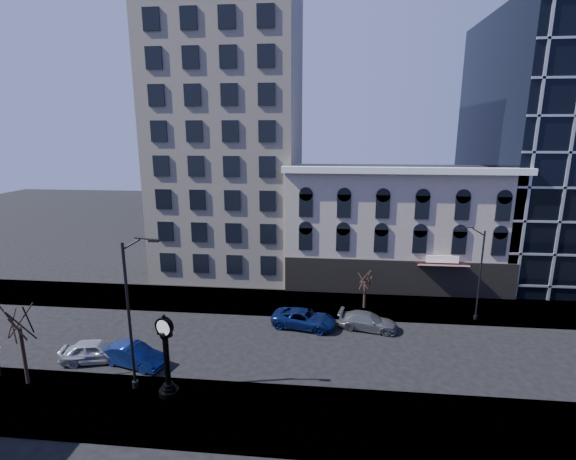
# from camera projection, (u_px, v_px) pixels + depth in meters

# --- Properties ---
(ground) EXTENTS (160.00, 160.00, 0.00)m
(ground) POSITION_uv_depth(u_px,v_px,m) (256.00, 345.00, 31.40)
(ground) COLOR black
(ground) RESTS_ON ground
(sidewalk_far) EXTENTS (160.00, 6.00, 0.12)m
(sidewalk_far) POSITION_uv_depth(u_px,v_px,m) (271.00, 302.00, 39.13)
(sidewalk_far) COLOR #99978B
(sidewalk_far) RESTS_ON ground
(sidewalk_near) EXTENTS (160.00, 6.00, 0.12)m
(sidewalk_near) POSITION_uv_depth(u_px,v_px,m) (231.00, 413.00, 23.64)
(sidewalk_near) COLOR #99978B
(sidewalk_near) RESTS_ON ground
(cream_tower) EXTENTS (15.90, 15.40, 42.50)m
(cream_tower) POSITION_uv_depth(u_px,v_px,m) (229.00, 97.00, 45.86)
(cream_tower) COLOR beige
(cream_tower) RESTS_ON ground
(victorian_row) EXTENTS (22.60, 11.19, 12.50)m
(victorian_row) POSITION_uv_depth(u_px,v_px,m) (393.00, 225.00, 44.22)
(victorian_row) COLOR #B0A091
(victorian_row) RESTS_ON ground
(street_clock) EXTENTS (1.18, 1.18, 5.22)m
(street_clock) POSITION_uv_depth(u_px,v_px,m) (167.00, 359.00, 24.74)
(street_clock) COLOR black
(street_clock) RESTS_ON sidewalk_near
(street_lamp_near) EXTENTS (2.56, 0.39, 9.89)m
(street_lamp_near) POSITION_uv_depth(u_px,v_px,m) (137.00, 274.00, 24.18)
(street_lamp_near) COLOR black
(street_lamp_near) RESTS_ON sidewalk_near
(street_lamp_far) EXTENTS (2.11, 0.33, 8.16)m
(street_lamp_far) POSITION_uv_depth(u_px,v_px,m) (475.00, 249.00, 34.08)
(street_lamp_far) COLOR black
(street_lamp_far) RESTS_ON sidewalk_far
(bare_tree_near) EXTENTS (3.57, 3.57, 6.13)m
(bare_tree_near) POSITION_uv_depth(u_px,v_px,m) (17.00, 315.00, 25.34)
(bare_tree_near) COLOR #301F18
(bare_tree_near) RESTS_ON sidewalk_near
(bare_tree_far) EXTENTS (2.33, 2.33, 3.99)m
(bare_tree_far) POSITION_uv_depth(u_px,v_px,m) (365.00, 276.00, 37.03)
(bare_tree_far) COLOR #301F18
(bare_tree_far) RESTS_ON sidewalk_far
(car_near_a) EXTENTS (4.86, 2.84, 1.55)m
(car_near_a) POSITION_uv_depth(u_px,v_px,m) (95.00, 351.00, 29.00)
(car_near_a) COLOR #A5A8AD
(car_near_a) RESTS_ON ground
(car_near_b) EXTENTS (4.76, 2.70, 1.49)m
(car_near_b) POSITION_uv_depth(u_px,v_px,m) (134.00, 355.00, 28.48)
(car_near_b) COLOR #0C194C
(car_near_b) RESTS_ON ground
(car_far_a) EXTENTS (5.61, 3.32, 1.46)m
(car_far_a) POSITION_uv_depth(u_px,v_px,m) (304.00, 319.00, 34.09)
(car_far_a) COLOR #0C194C
(car_far_a) RESTS_ON ground
(car_far_b) EXTENTS (5.03, 2.86, 1.37)m
(car_far_b) POSITION_uv_depth(u_px,v_px,m) (368.00, 321.00, 33.73)
(car_far_b) COLOR #595B60
(car_far_b) RESTS_ON ground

